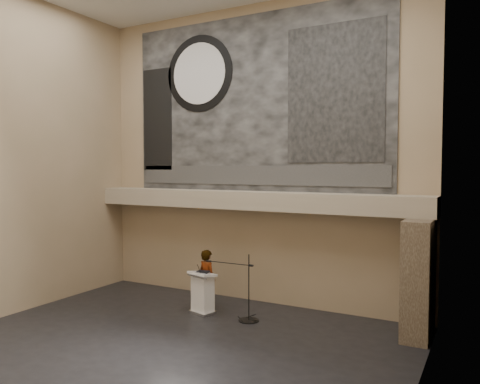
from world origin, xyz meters
The scene contains 19 objects.
floor centered at (0.00, 0.00, 0.00)m, with size 10.00×10.00×0.00m, color black.
wall_back centered at (0.00, 4.00, 4.25)m, with size 10.00×0.02×8.50m, color #8D7959.
wall_left centered at (-5.00, 0.00, 4.25)m, with size 0.02×8.00×8.50m, color #8D7959.
wall_right centered at (5.00, 0.00, 4.25)m, with size 0.02×8.00×8.50m, color #8D7959.
soffit centered at (0.00, 3.60, 2.95)m, with size 10.00×0.80×0.50m, color gray.
sprinkler_left centered at (-1.60, 3.55, 2.67)m, with size 0.04×0.04×0.06m, color #B2893D.
sprinkler_right centered at (1.90, 3.55, 2.67)m, with size 0.04×0.04×0.06m, color #B2893D.
banner centered at (0.00, 3.97, 5.70)m, with size 8.00×0.05×5.00m, color black.
banner_text_strip centered at (0.00, 3.93, 3.65)m, with size 7.76×0.02×0.55m, color #2E2E2E.
banner_clock_rim centered at (-1.80, 3.93, 6.70)m, with size 2.30×2.30×0.02m, color black.
banner_clock_face centered at (-1.80, 3.91, 6.70)m, with size 1.84×1.84×0.02m, color silver.
banner_building_print centered at (2.40, 3.93, 5.80)m, with size 2.60×0.02×3.60m, color black.
banner_brick_print centered at (-3.40, 3.93, 5.40)m, with size 1.10×0.02×3.20m, color black.
stone_pier centered at (4.65, 3.15, 1.35)m, with size 0.60×1.40×2.70m, color #443729.
lectern centered at (-0.60, 2.22, 0.55)m, with size 0.79×0.65×1.13m.
binder centered at (-0.59, 2.24, 1.12)m, with size 0.31×0.25×0.04m, color black.
papers centered at (-0.71, 2.21, 1.10)m, with size 0.23×0.32×0.01m, color silver.
speaker_person centered at (-0.74, 2.68, 0.81)m, with size 0.59×0.39×1.63m, color white.
mic_stand centered at (0.70, 2.29, 0.25)m, with size 1.49×0.52×1.69m.
Camera 1 is at (6.09, -8.02, 3.87)m, focal length 35.00 mm.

